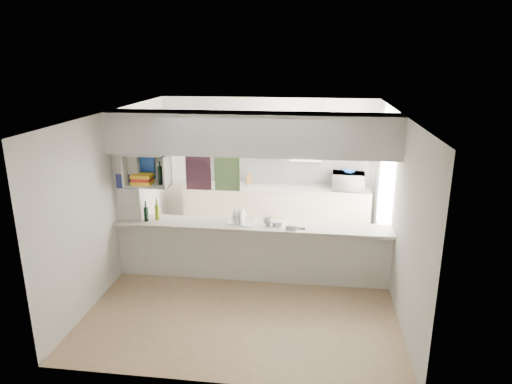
% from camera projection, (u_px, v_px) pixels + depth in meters
% --- Properties ---
extents(floor, '(4.80, 4.80, 0.00)m').
position_uv_depth(floor, '(251.00, 279.00, 7.18)').
color(floor, '#9B7C5A').
rests_on(floor, ground).
extents(ceiling, '(4.80, 4.80, 0.00)m').
position_uv_depth(ceiling, '(251.00, 113.00, 6.42)').
color(ceiling, white).
rests_on(ceiling, wall_back).
extents(wall_back, '(4.20, 0.00, 4.20)m').
position_uv_depth(wall_back, '(268.00, 164.00, 9.08)').
color(wall_back, silver).
rests_on(wall_back, floor).
extents(wall_left, '(0.00, 4.80, 4.80)m').
position_uv_depth(wall_left, '(117.00, 195.00, 7.06)').
color(wall_left, silver).
rests_on(wall_left, floor).
extents(wall_right, '(0.00, 4.80, 4.80)m').
position_uv_depth(wall_right, '(396.00, 206.00, 6.54)').
color(wall_right, silver).
rests_on(wall_right, floor).
extents(servery_partition, '(4.20, 0.50, 2.60)m').
position_uv_depth(servery_partition, '(239.00, 177.00, 6.72)').
color(servery_partition, silver).
rests_on(servery_partition, floor).
extents(cubby_shelf, '(0.65, 0.35, 0.50)m').
position_uv_depth(cubby_shelf, '(147.00, 171.00, 6.81)').
color(cubby_shelf, white).
rests_on(cubby_shelf, bulkhead).
extents(kitchen_run, '(3.60, 0.63, 2.24)m').
position_uv_depth(kitchen_run, '(274.00, 191.00, 8.95)').
color(kitchen_run, beige).
rests_on(kitchen_run, floor).
extents(microwave, '(0.63, 0.45, 0.33)m').
position_uv_depth(microwave, '(348.00, 181.00, 8.63)').
color(microwave, white).
rests_on(microwave, bench_top).
extents(bowl, '(0.22, 0.22, 0.05)m').
position_uv_depth(bowl, '(349.00, 172.00, 8.55)').
color(bowl, navy).
rests_on(bowl, microwave).
extents(dish_rack, '(0.47, 0.39, 0.23)m').
position_uv_depth(dish_rack, '(242.00, 217.00, 6.95)').
color(dish_rack, silver).
rests_on(dish_rack, breakfast_bar).
extents(cup, '(0.18, 0.18, 0.11)m').
position_uv_depth(cup, '(268.00, 221.00, 6.84)').
color(cup, white).
rests_on(cup, dish_rack).
extents(wine_bottles, '(0.22, 0.15, 0.34)m').
position_uv_depth(wine_bottles, '(152.00, 213.00, 7.04)').
color(wine_bottles, black).
rests_on(wine_bottles, breakfast_bar).
extents(plastic_tubs, '(0.49, 0.23, 0.07)m').
position_uv_depth(plastic_tubs, '(283.00, 225.00, 6.78)').
color(plastic_tubs, silver).
rests_on(plastic_tubs, breakfast_bar).
extents(utensil_jar, '(0.09, 0.09, 0.13)m').
position_uv_depth(utensil_jar, '(235.00, 181.00, 9.01)').
color(utensil_jar, black).
rests_on(utensil_jar, bench_top).
extents(knife_block, '(0.13, 0.12, 0.21)m').
position_uv_depth(knife_block, '(249.00, 179.00, 8.99)').
color(knife_block, brown).
rests_on(knife_block, bench_top).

